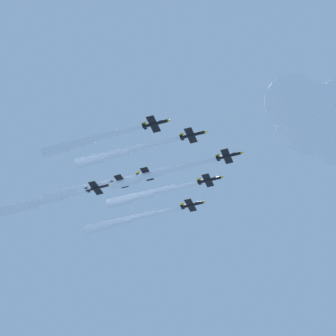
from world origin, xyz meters
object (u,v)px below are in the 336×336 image
at_px(jet_starboard_inner, 116,154).
at_px(jet_starboard_outer, 49,200).
at_px(jet_port_outer, 80,190).
at_px(jet_port_inner, 143,196).
at_px(jet_starboard_mid, 81,142).
at_px(jet_port_mid, 122,221).
at_px(jet_lead, 151,175).
at_px(jet_trail_port, 23,206).

bearing_deg(jet_starboard_inner, jet_starboard_outer, 90.28).
bearing_deg(jet_port_outer, jet_port_inner, -40.32).
distance_m(jet_starboard_mid, jet_starboard_outer, 31.81).
height_order(jet_starboard_inner, jet_starboard_mid, jet_starboard_inner).
bearing_deg(jet_port_inner, jet_port_mid, 68.87).
distance_m(jet_port_inner, jet_starboard_mid, 34.91).
bearing_deg(jet_starboard_mid, jet_port_outer, 45.22).
xyz_separation_m(jet_lead, jet_trail_port, (-18.06, 47.43, -0.37)).
bearing_deg(jet_port_mid, jet_port_outer, -178.74).
height_order(jet_starboard_mid, jet_port_outer, jet_port_outer).
xyz_separation_m(jet_port_outer, jet_trail_port, (-7.63, 21.64, -1.01)).
bearing_deg(jet_starboard_mid, jet_lead, -17.93).
height_order(jet_port_outer, jet_trail_port, jet_port_outer).
bearing_deg(jet_lead, jet_port_outer, 112.01).
distance_m(jet_starboard_mid, jet_trail_port, 39.69).
xyz_separation_m(jet_lead, jet_starboard_mid, (-27.27, 8.82, -0.57)).
distance_m(jet_lead, jet_starboard_outer, 40.42).
bearing_deg(jet_starboard_mid, jet_port_inner, 2.87).
bearing_deg(jet_starboard_inner, jet_lead, -18.78).
bearing_deg(jet_starboard_mid, jet_starboard_inner, -17.02).
xyz_separation_m(jet_port_inner, jet_starboard_outer, (-21.73, 27.27, -1.98)).
distance_m(jet_starboard_mid, jet_port_outer, 23.94).
distance_m(jet_lead, jet_port_mid, 29.73).
distance_m(jet_port_outer, jet_starboard_outer, 12.64).
xyz_separation_m(jet_starboard_inner, jet_starboard_outer, (-0.16, 33.05, -2.49)).
bearing_deg(jet_starboard_inner, jet_starboard_mid, 162.98).
distance_m(jet_lead, jet_starboard_mid, 28.66).
relative_size(jet_port_outer, jet_starboard_outer, 0.91).
bearing_deg(jet_port_outer, jet_port_mid, 1.26).
relative_size(jet_port_mid, jet_starboard_outer, 0.97).
bearing_deg(jet_port_mid, jet_lead, -117.31).
relative_size(jet_starboard_outer, jet_trail_port, 0.99).
bearing_deg(jet_port_inner, jet_starboard_inner, -164.99).
relative_size(jet_lead, jet_starboard_outer, 0.97).
relative_size(jet_starboard_inner, jet_port_mid, 0.99).
bearing_deg(jet_lead, jet_starboard_inner, 161.22).
distance_m(jet_starboard_inner, jet_starboard_outer, 33.15).
relative_size(jet_port_inner, jet_trail_port, 0.88).
bearing_deg(jet_lead, jet_trail_port, 110.85).
height_order(jet_lead, jet_port_mid, jet_port_mid).
bearing_deg(jet_port_mid, jet_starboard_mid, -156.82).
xyz_separation_m(jet_lead, jet_starboard_outer, (-14.23, 37.84, -0.01)).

